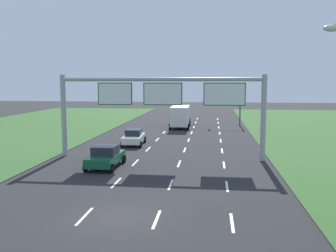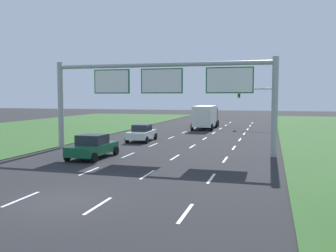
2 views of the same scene
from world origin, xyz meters
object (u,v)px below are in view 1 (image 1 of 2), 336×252
traffic_light_mast (227,99)px  box_truck (181,115)px  car_lead_silver (134,137)px  sign_gantry (163,100)px  car_near_red (106,157)px

traffic_light_mast → box_truck: bearing=-154.4°
car_lead_silver → traffic_light_mast: size_ratio=0.77×
sign_gantry → traffic_light_mast: 25.59m
sign_gantry → car_lead_silver: bearing=121.8°
box_truck → sign_gantry: (0.39, -21.68, 3.29)m
car_near_red → sign_gantry: 6.84m
car_lead_silver → traffic_light_mast: 21.31m
sign_gantry → box_truck: bearing=91.0°
car_near_red → car_lead_silver: size_ratio=1.03×
sign_gantry → car_near_red: bearing=-136.0°
car_near_red → traffic_light_mast: size_ratio=0.79×
car_near_red → box_truck: 25.72m
box_truck → car_near_red: bearing=-99.3°
sign_gantry → traffic_light_mast: bearing=76.1°
traffic_light_mast → car_near_red: bearing=-109.4°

